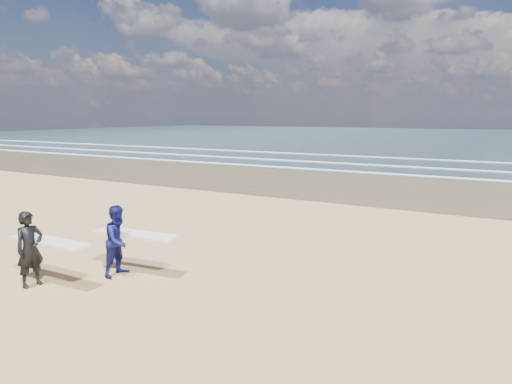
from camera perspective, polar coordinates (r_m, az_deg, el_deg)
The scene contains 2 objects.
surfer_near at distance 11.35m, azimuth -26.11°, elevation -6.28°, with size 2.20×0.94×1.71m.
surfer_far at distance 11.36m, azimuth -16.58°, elevation -5.75°, with size 2.24×1.14×1.70m.
Camera 1 is at (9.39, -6.50, 3.80)m, focal length 32.00 mm.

